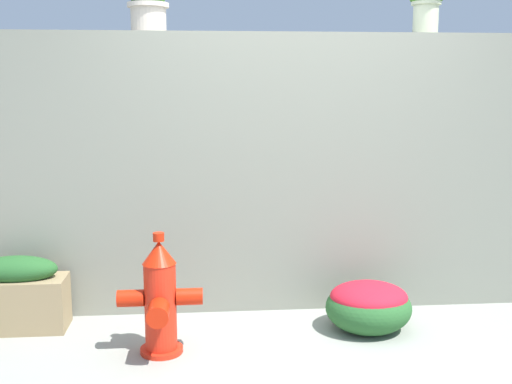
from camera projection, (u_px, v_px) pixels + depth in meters
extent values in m
plane|color=gray|center=(316.00, 365.00, 3.59)|extent=(24.00, 24.00, 0.00)
cube|color=gray|center=(291.00, 172.00, 4.51)|extent=(6.50, 0.41, 1.95)
cylinder|color=beige|center=(148.00, 18.00, 4.27)|extent=(0.24, 0.24, 0.20)
cylinder|color=beige|center=(148.00, 5.00, 4.25)|extent=(0.29, 0.29, 0.03)
cylinder|color=beige|center=(426.00, 18.00, 4.44)|extent=(0.18, 0.18, 0.24)
cylinder|color=beige|center=(426.00, 3.00, 4.42)|extent=(0.21, 0.21, 0.03)
cylinder|color=red|center=(162.00, 350.00, 3.76)|extent=(0.26, 0.26, 0.03)
cylinder|color=red|center=(161.00, 308.00, 3.72)|extent=(0.19, 0.19, 0.56)
cone|color=red|center=(159.00, 252.00, 3.66)|extent=(0.20, 0.20, 0.14)
cylinder|color=red|center=(159.00, 237.00, 3.64)|extent=(0.07, 0.07, 0.05)
cylinder|color=red|center=(131.00, 298.00, 3.69)|extent=(0.16, 0.10, 0.10)
cylinder|color=red|center=(190.00, 297.00, 3.72)|extent=(0.16, 0.10, 0.10)
cylinder|color=red|center=(158.00, 313.00, 3.53)|extent=(0.13, 0.17, 0.13)
ellipsoid|color=#295E2B|center=(368.00, 308.00, 4.09)|extent=(0.57, 0.51, 0.34)
ellipsoid|color=red|center=(369.00, 297.00, 4.07)|extent=(0.51, 0.45, 0.19)
cube|color=#937C57|center=(18.00, 304.00, 4.09)|extent=(0.63, 0.28, 0.35)
ellipsoid|color=#235525|center=(16.00, 270.00, 4.05)|extent=(0.54, 0.24, 0.18)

